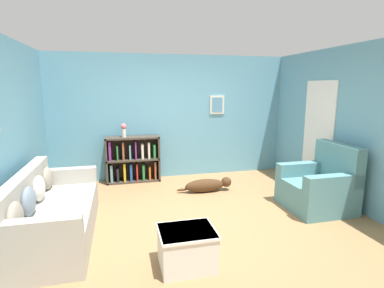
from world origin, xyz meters
name	(u,v)px	position (x,y,z in m)	size (l,w,h in m)	color
ground_plane	(198,217)	(0.00, 0.00, 0.00)	(14.00, 14.00, 0.00)	#997047
wall_back	(172,117)	(0.00, 2.25, 1.30)	(5.60, 0.13, 2.60)	#609EB7
wall_right	(349,127)	(2.55, 0.02, 1.29)	(0.16, 5.00, 2.60)	#609EB7
couch	(51,214)	(-2.00, -0.16, 0.32)	(0.88, 2.07, 0.87)	#ADA89E
bookshelf	(133,160)	(-0.86, 2.03, 0.45)	(1.08, 0.33, 0.94)	#42382D
recliner_chair	(320,187)	(1.98, -0.13, 0.36)	(0.92, 0.95, 1.05)	slate
coffee_table	(187,247)	(-0.44, -1.19, 0.23)	(0.61, 0.51, 0.42)	silver
dog	(208,185)	(0.46, 1.04, 0.13)	(1.05, 0.22, 0.26)	#472D19
vase	(124,129)	(-1.02, 2.01, 1.10)	(0.11, 0.11, 0.28)	silver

